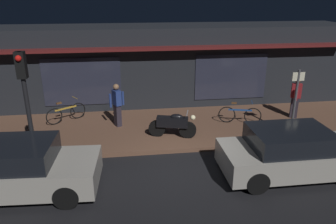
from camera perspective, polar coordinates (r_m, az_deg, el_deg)
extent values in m
plane|color=black|center=(9.99, 1.46, -9.94)|extent=(60.00, 60.00, 0.00)
cube|color=brown|center=(12.61, -0.66, -2.80)|extent=(18.00, 4.00, 0.15)
cube|color=black|center=(15.32, -2.23, 8.17)|extent=(18.00, 2.80, 3.60)
cube|color=#262838|center=(14.06, -14.79, 5.13)|extent=(3.20, 0.04, 2.00)
cube|color=#262838|center=(14.68, 10.93, 6.07)|extent=(3.20, 0.04, 2.00)
cube|color=#591919|center=(13.51, -1.62, 11.06)|extent=(16.20, 0.50, 0.12)
cylinder|color=black|center=(11.63, -1.94, -2.87)|extent=(0.61, 0.27, 0.60)
cylinder|color=black|center=(11.51, 3.48, -3.16)|extent=(0.61, 0.27, 0.60)
cube|color=black|center=(11.45, 0.77, -1.73)|extent=(1.13, 0.56, 0.36)
ellipsoid|color=black|center=(11.36, 1.52, -0.84)|extent=(0.49, 0.35, 0.20)
sphere|color=#F9EDB7|center=(11.32, 4.39, -0.97)|extent=(0.18, 0.18, 0.18)
cylinder|color=gray|center=(11.27, 3.40, -0.12)|extent=(0.17, 0.54, 0.03)
torus|color=black|center=(13.02, 10.24, -0.45)|extent=(0.65, 0.22, 0.66)
torus|color=black|center=(13.10, 14.61, -0.67)|extent=(0.65, 0.22, 0.66)
cube|color=#1E478C|center=(12.98, 12.51, 0.35)|extent=(0.88, 0.28, 0.06)
cube|color=brown|center=(12.87, 11.49, 1.53)|extent=(0.21, 0.13, 0.06)
cylinder|color=#1E478C|center=(12.90, 14.48, 1.71)|extent=(0.14, 0.41, 0.02)
torus|color=black|center=(13.37, -19.29, -0.75)|extent=(0.57, 0.41, 0.66)
torus|color=black|center=(13.74, -15.49, 0.24)|extent=(0.57, 0.41, 0.66)
cube|color=#B78C2D|center=(13.47, -17.46, 0.63)|extent=(0.77, 0.54, 0.06)
cube|color=brown|center=(13.30, -18.55, 1.47)|extent=(0.21, 0.18, 0.06)
cylinder|color=#B78C2D|center=(13.53, -16.02, 2.43)|extent=(0.26, 0.36, 0.02)
cube|color=#28232D|center=(12.61, -8.80, -0.59)|extent=(0.30, 0.34, 0.85)
cube|color=navy|center=(12.38, -8.98, 2.50)|extent=(0.37, 0.44, 0.58)
sphere|color=#8C6647|center=(12.26, -9.09, 4.37)|extent=(0.22, 0.22, 0.22)
cylinder|color=navy|center=(12.30, -10.05, 1.97)|extent=(0.12, 0.12, 0.52)
cylinder|color=navy|center=(12.51, -7.89, 2.41)|extent=(0.12, 0.12, 0.52)
cube|color=#28232D|center=(14.28, 21.18, 0.75)|extent=(0.34, 0.29, 0.85)
cube|color=maroon|center=(14.07, 21.55, 3.49)|extent=(0.44, 0.35, 0.58)
sphere|color=brown|center=(13.97, 21.77, 5.13)|extent=(0.22, 0.22, 0.22)
cylinder|color=maroon|center=(13.85, 21.61, 2.91)|extent=(0.12, 0.12, 0.52)
cylinder|color=maroon|center=(14.34, 21.42, 3.51)|extent=(0.12, 0.12, 0.52)
cylinder|color=#47474C|center=(12.30, 21.29, 1.50)|extent=(0.09, 0.09, 2.40)
cube|color=beige|center=(12.05, 21.86, 5.77)|extent=(0.44, 0.03, 0.30)
cylinder|color=black|center=(9.69, -23.09, -0.87)|extent=(0.12, 0.12, 3.60)
cube|color=black|center=(9.30, -24.33, 7.49)|extent=(0.24, 0.24, 0.70)
sphere|color=red|center=(9.14, -24.73, 8.52)|extent=(0.16, 0.16, 0.16)
cylinder|color=black|center=(9.91, -15.50, -8.89)|extent=(0.65, 0.25, 0.64)
cylinder|color=black|center=(8.61, -17.38, -13.93)|extent=(0.65, 0.25, 0.64)
cube|color=#9E998E|center=(9.52, -24.59, -9.82)|extent=(4.19, 1.98, 0.68)
cube|color=black|center=(9.32, -25.96, -6.85)|extent=(2.28, 1.72, 0.64)
cylinder|color=black|center=(11.48, 24.96, -5.95)|extent=(0.64, 0.22, 0.64)
cylinder|color=black|center=(10.33, 12.08, -7.32)|extent=(0.64, 0.22, 0.64)
cylinder|color=black|center=(9.07, 15.34, -11.79)|extent=(0.64, 0.22, 0.64)
cube|color=#9E998E|center=(10.12, 20.92, -7.41)|extent=(4.10, 1.77, 0.68)
cube|color=black|center=(9.82, 20.54, -4.66)|extent=(2.20, 1.60, 0.64)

